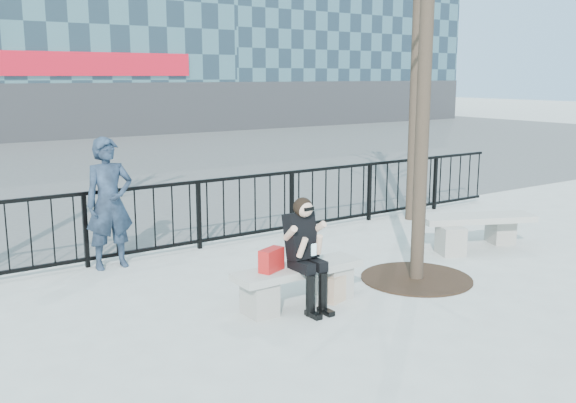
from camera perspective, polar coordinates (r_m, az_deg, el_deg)
ground at (r=7.84m, az=0.93°, el=-9.18°), size 120.00×120.00×0.00m
street_surface at (r=21.58m, az=-22.95°, el=3.03°), size 60.00×23.00×0.01m
railing at (r=10.17m, az=-8.94°, el=-1.30°), size 14.00×0.06×1.10m
tree_grate at (r=8.95m, az=11.33°, el=-6.71°), size 1.50×1.50×0.02m
bench_main at (r=7.74m, az=0.94°, el=-7.09°), size 1.65×0.46×0.49m
bench_second at (r=10.66m, az=16.43°, el=-2.27°), size 1.82×0.51×0.54m
seated_woman at (r=7.50m, az=1.66°, el=-4.73°), size 0.50×0.64×1.34m
handbag at (r=7.45m, az=-1.49°, el=-5.21°), size 0.36×0.26×0.27m
shopping_bag at (r=7.94m, az=4.44°, el=-7.72°), size 0.36×0.22×0.32m
standing_man at (r=9.43m, az=-15.59°, el=-0.15°), size 0.70×0.47×1.88m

